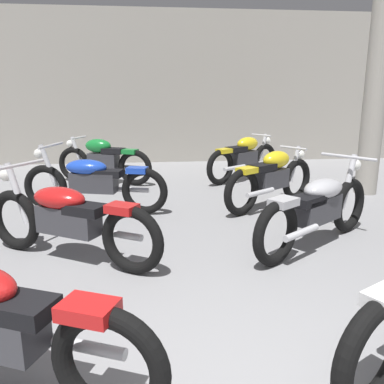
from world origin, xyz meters
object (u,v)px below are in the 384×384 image
object	(u,v)px
motorcycle_left_row_3	(103,159)
motorcycle_left_row_2	(93,181)
motorcycle_right_row_1	(318,207)
motorcycle_right_row_3	(244,157)
support_pillar	(375,98)
motorcycle_left_row_1	(68,218)
motorcycle_right_row_2	(272,177)

from	to	relation	value
motorcycle_left_row_3	motorcycle_left_row_2	bearing A→B (deg)	-88.37
motorcycle_left_row_3	motorcycle_right_row_1	bearing A→B (deg)	-52.81
motorcycle_left_row_2	motorcycle_right_row_1	bearing A→B (deg)	-31.92
motorcycle_right_row_3	support_pillar	bearing A→B (deg)	-34.62
motorcycle_left_row_2	motorcycle_left_row_3	bearing A→B (deg)	91.63
motorcycle_right_row_1	motorcycle_left_row_1	bearing A→B (deg)	-177.77
motorcycle_right_row_2	support_pillar	bearing A→B (deg)	19.58
support_pillar	motorcycle_right_row_3	distance (m)	2.51
support_pillar	motorcycle_right_row_1	bearing A→B (deg)	-129.10
motorcycle_left_row_2	motorcycle_right_row_3	world-z (taller)	motorcycle_left_row_2
motorcycle_right_row_1	motorcycle_right_row_3	xyz separation A→B (m)	(0.02, 3.56, 0.01)
support_pillar	motorcycle_left_row_1	size ratio (longest dim) A/B	1.66
support_pillar	motorcycle_left_row_1	world-z (taller)	support_pillar
motorcycle_right_row_2	motorcycle_right_row_3	size ratio (longest dim) A/B	1.00
motorcycle_right_row_1	motorcycle_right_row_2	bearing A→B (deg)	90.91
support_pillar	motorcycle_right_row_2	xyz separation A→B (m)	(-1.89, -0.67, -1.14)
motorcycle_right_row_1	motorcycle_right_row_3	distance (m)	3.56
support_pillar	motorcycle_right_row_1	world-z (taller)	support_pillar
motorcycle_left_row_1	motorcycle_right_row_3	size ratio (longest dim) A/B	1.15
support_pillar	motorcycle_left_row_3	distance (m)	4.88
support_pillar	motorcycle_right_row_3	xyz separation A→B (m)	(-1.84, 1.27, -1.14)
motorcycle_left_row_1	motorcycle_left_row_3	size ratio (longest dim) A/B	1.04
motorcycle_left_row_1	motorcycle_right_row_1	size ratio (longest dim) A/B	1.06
motorcycle_left_row_1	motorcycle_right_row_2	distance (m)	3.17
motorcycle_left_row_3	motorcycle_right_row_2	xyz separation A→B (m)	(2.68, -1.95, 0.00)
motorcycle_left_row_1	motorcycle_left_row_3	xyz separation A→B (m)	(-0.03, 3.68, 0.01)
motorcycle_left_row_2	motorcycle_left_row_1	bearing A→B (deg)	-90.85
support_pillar	motorcycle_left_row_3	bearing A→B (deg)	164.33
support_pillar	motorcycle_right_row_2	distance (m)	2.30
motorcycle_left_row_2	motorcycle_left_row_3	xyz separation A→B (m)	(-0.05, 1.92, 0.01)
motorcycle_left_row_1	motorcycle_left_row_2	world-z (taller)	same
support_pillar	motorcycle_left_row_2	distance (m)	4.70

